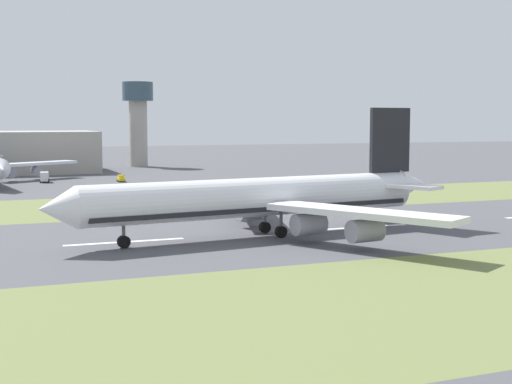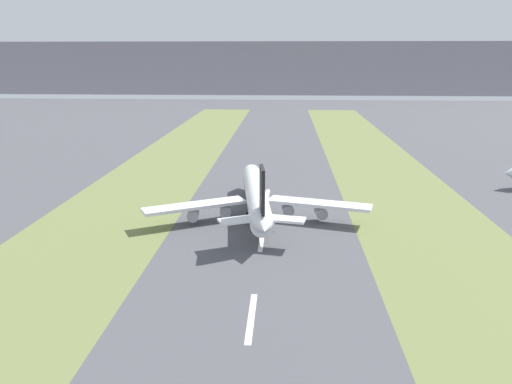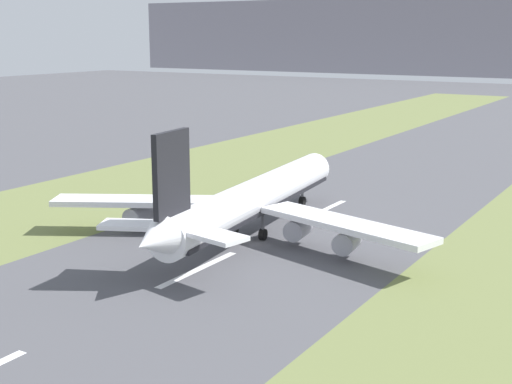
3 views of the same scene
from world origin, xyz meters
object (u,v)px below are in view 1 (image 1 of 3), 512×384
at_px(airplane_main_jet, 267,198).
at_px(apron_car, 121,178).
at_px(service_truck, 44,177).
at_px(control_tower, 138,115).

height_order(airplane_main_jet, apron_car, airplane_main_jet).
bearing_deg(service_truck, airplane_main_jet, -168.37).
height_order(airplane_main_jet, control_tower, control_tower).
bearing_deg(airplane_main_jet, control_tower, -5.81).
bearing_deg(apron_car, service_truck, 73.53).
bearing_deg(service_truck, control_tower, -33.77).
height_order(control_tower, service_truck, control_tower).
relative_size(airplane_main_jet, apron_car, 15.19).
relative_size(airplane_main_jet, service_truck, 10.79).
distance_m(airplane_main_jet, control_tower, 177.52).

